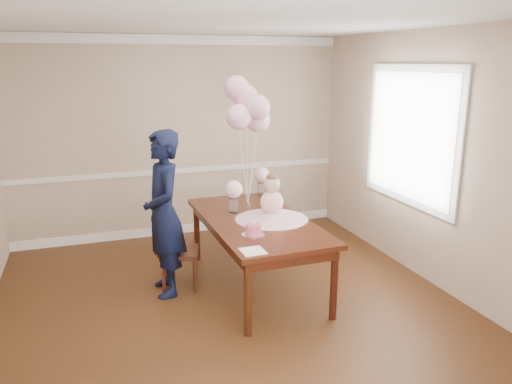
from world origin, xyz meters
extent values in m
cube|color=#341C0D|center=(0.00, 0.00, 0.00)|extent=(4.50, 5.00, 0.00)
cube|color=white|center=(0.00, 0.00, 2.70)|extent=(4.50, 5.00, 0.02)
cube|color=tan|center=(0.00, 2.50, 1.35)|extent=(4.50, 0.02, 2.70)
cube|color=tan|center=(0.00, -2.50, 1.35)|extent=(4.50, 0.02, 2.70)
cube|color=tan|center=(2.25, 0.00, 1.35)|extent=(0.02, 5.00, 2.70)
cube|color=white|center=(0.00, 2.49, 0.90)|extent=(4.50, 0.02, 0.07)
cube|color=white|center=(0.00, 2.49, 2.63)|extent=(4.50, 0.02, 0.12)
cube|color=white|center=(0.00, 2.49, 0.06)|extent=(4.50, 0.02, 0.12)
cube|color=silver|center=(2.23, 0.50, 1.55)|extent=(0.02, 1.66, 1.56)
cube|color=white|center=(2.21, 0.50, 1.55)|extent=(0.01, 1.50, 1.40)
cube|color=black|center=(0.41, 0.53, 0.73)|extent=(1.05, 2.04, 0.05)
cube|color=black|center=(0.41, 0.53, 0.66)|extent=(0.95, 1.94, 0.10)
cylinder|color=black|center=(0.00, -0.41, 0.35)|extent=(0.07, 0.07, 0.71)
cylinder|color=black|center=(0.85, -0.39, 0.35)|extent=(0.07, 0.07, 0.71)
cylinder|color=black|center=(-0.04, 1.45, 0.35)|extent=(0.07, 0.07, 0.71)
cylinder|color=black|center=(0.81, 1.46, 0.35)|extent=(0.07, 0.07, 0.71)
cone|color=#DAA1BE|center=(0.56, 0.48, 0.81)|extent=(0.78, 0.78, 0.10)
sphere|color=#FFA1CF|center=(0.56, 0.48, 0.94)|extent=(0.24, 0.24, 0.24)
sphere|color=#D4B192|center=(0.56, 0.48, 1.13)|extent=(0.17, 0.17, 0.17)
sphere|color=brown|center=(0.56, 0.48, 1.19)|extent=(0.12, 0.12, 0.12)
cylinder|color=silver|center=(0.21, 0.07, 0.76)|extent=(0.23, 0.23, 0.01)
cylinder|color=#DB456D|center=(0.21, 0.07, 0.82)|extent=(0.15, 0.15, 0.10)
sphere|color=white|center=(0.21, 0.07, 0.88)|extent=(0.03, 0.03, 0.03)
sphere|color=white|center=(0.24, 0.09, 0.88)|extent=(0.03, 0.03, 0.03)
cylinder|color=white|center=(0.25, 0.82, 0.84)|extent=(0.10, 0.10, 0.16)
sphere|color=#FFD5D9|center=(0.25, 0.82, 1.02)|extent=(0.19, 0.19, 0.19)
cylinder|color=white|center=(0.77, 1.39, 0.84)|extent=(0.10, 0.10, 0.16)
sphere|color=#F9D1D8|center=(0.77, 1.39, 1.02)|extent=(0.19, 0.19, 0.19)
cube|color=white|center=(0.07, -0.34, 0.76)|extent=(0.21, 0.21, 0.01)
cylinder|color=silver|center=(0.50, 1.08, 0.77)|extent=(0.04, 0.04, 0.02)
sphere|color=#F5AECE|center=(0.40, 1.08, 1.77)|extent=(0.28, 0.28, 0.28)
sphere|color=#DE9DBE|center=(0.60, 1.03, 1.87)|extent=(0.28, 0.28, 0.28)
sphere|color=#E5A2B0|center=(0.51, 1.18, 1.97)|extent=(0.28, 0.28, 0.28)
sphere|color=#E09FC0|center=(0.41, 1.20, 2.07)|extent=(0.28, 0.28, 0.28)
sphere|color=#FFB4C7|center=(0.65, 1.17, 1.72)|extent=(0.28, 0.28, 0.28)
cylinder|color=white|center=(0.45, 1.08, 1.19)|extent=(0.09, 0.01, 0.84)
cylinder|color=silver|center=(0.55, 1.06, 1.24)|extent=(0.10, 0.05, 0.94)
cylinder|color=white|center=(0.51, 1.13, 1.29)|extent=(0.02, 0.10, 1.05)
cylinder|color=silver|center=(0.45, 1.14, 1.34)|extent=(0.09, 0.10, 1.14)
cylinder|color=white|center=(0.57, 1.12, 1.17)|extent=(0.14, 0.08, 0.78)
cube|color=black|center=(-0.38, 0.76, 0.40)|extent=(0.48, 0.48, 0.04)
cylinder|color=#3B1410|center=(-0.57, 0.65, 0.19)|extent=(0.04, 0.04, 0.38)
cylinder|color=#32170D|center=(-0.26, 0.57, 0.19)|extent=(0.04, 0.04, 0.38)
cylinder|color=#3D2110|center=(-0.49, 0.96, 0.19)|extent=(0.04, 0.04, 0.38)
cylinder|color=#341C0E|center=(-0.18, 0.87, 0.19)|extent=(0.04, 0.04, 0.38)
cylinder|color=black|center=(-0.59, 0.65, 0.66)|extent=(0.04, 0.04, 0.50)
cylinder|color=#3B1A10|center=(-0.51, 0.96, 0.66)|extent=(0.04, 0.04, 0.50)
cube|color=#311A0D|center=(-0.55, 0.81, 0.55)|extent=(0.12, 0.35, 0.04)
cube|color=#361E0E|center=(-0.55, 0.81, 0.69)|extent=(0.12, 0.35, 0.04)
cube|color=black|center=(-0.55, 0.81, 0.83)|extent=(0.12, 0.35, 0.04)
imported|color=black|center=(-0.53, 0.70, 0.86)|extent=(0.44, 0.64, 1.72)
camera|label=1|loc=(-1.23, -4.18, 2.36)|focal=35.00mm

